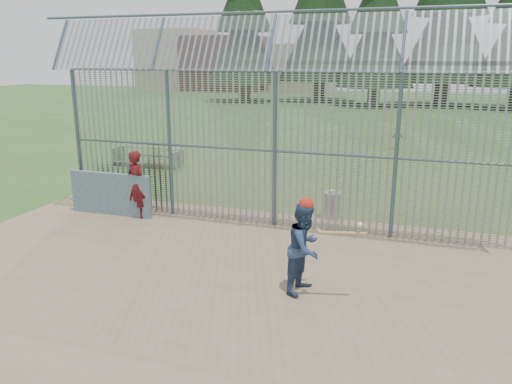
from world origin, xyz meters
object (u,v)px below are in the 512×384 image
(dugout_wall, at_px, (111,194))
(onlooker, at_px, (137,184))
(batter, at_px, (305,248))
(bleacher, at_px, (148,156))
(trash_can, at_px, (331,205))

(dugout_wall, relative_size, onlooker, 1.34)
(batter, relative_size, bleacher, 0.58)
(onlooker, height_order, trash_can, onlooker)
(bleacher, bearing_deg, trash_can, -28.11)
(batter, distance_m, trash_can, 4.67)
(dugout_wall, distance_m, trash_can, 6.16)
(batter, height_order, bleacher, batter)
(trash_can, distance_m, bleacher, 9.48)
(dugout_wall, xyz_separation_m, onlooker, (0.84, 0.07, 0.33))
(dugout_wall, xyz_separation_m, bleacher, (-2.45, 6.16, -0.21))
(onlooker, bearing_deg, trash_can, -139.73)
(dugout_wall, bearing_deg, batter, -25.16)
(dugout_wall, relative_size, batter, 1.45)
(bleacher, bearing_deg, batter, -46.30)
(trash_can, height_order, bleacher, trash_can)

